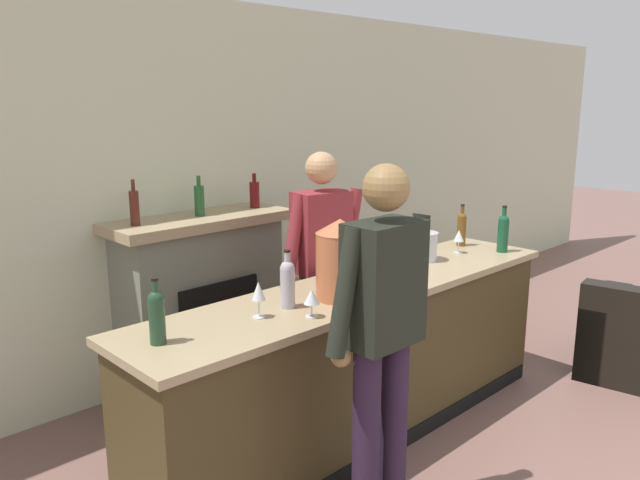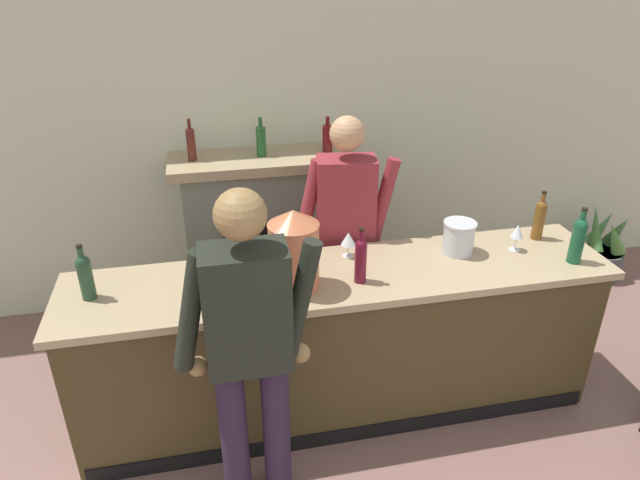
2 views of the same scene
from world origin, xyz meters
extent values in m
cube|color=beige|center=(0.00, 4.25, 1.38)|extent=(12.00, 0.07, 2.75)
cube|color=#42351B|center=(-0.20, 2.71, 0.46)|extent=(3.02, 0.58, 0.93)
cube|color=tan|center=(-0.20, 2.71, 0.95)|extent=(3.09, 0.65, 0.04)
cube|color=black|center=(-0.20, 2.42, 0.05)|extent=(2.95, 0.01, 0.10)
cube|color=gray|center=(-0.50, 4.00, 0.59)|extent=(1.16, 0.44, 1.19)
cube|color=black|center=(-0.50, 3.77, 0.44)|extent=(0.64, 0.02, 0.76)
cube|color=tan|center=(-0.50, 3.98, 1.22)|extent=(1.32, 0.52, 0.07)
cylinder|color=#4E1E16|center=(-0.98, 3.98, 1.37)|extent=(0.06, 0.06, 0.22)
cylinder|color=#4E1E16|center=(-0.98, 3.98, 1.52)|extent=(0.02, 0.02, 0.07)
cylinder|color=#1F5427|center=(-0.49, 3.98, 1.36)|extent=(0.07, 0.07, 0.21)
cylinder|color=#1F5427|center=(-0.49, 3.98, 1.50)|extent=(0.03, 0.03, 0.07)
cylinder|color=#5A1012|center=(-0.01, 3.98, 1.35)|extent=(0.07, 0.07, 0.19)
cylinder|color=#5A1012|center=(-0.01, 3.98, 1.48)|extent=(0.03, 0.03, 0.06)
cube|color=black|center=(1.97, 2.11, 0.28)|extent=(0.92, 0.35, 0.56)
cylinder|color=#424849|center=(2.42, 3.81, 0.12)|extent=(0.33, 0.33, 0.24)
cylinder|color=#332319|center=(2.42, 3.81, 0.23)|extent=(0.30, 0.30, 0.02)
cone|color=#477640|center=(2.52, 3.82, 0.43)|extent=(0.14, 0.26, 0.35)
cone|color=#3E743E|center=(2.42, 3.91, 0.42)|extent=(0.29, 0.14, 0.33)
cone|color=#3E7232|center=(2.31, 3.84, 0.46)|extent=(0.18, 0.30, 0.40)
cone|color=#497A36|center=(2.42, 3.72, 0.42)|extent=(0.24, 0.12, 0.32)
cylinder|color=#291A30|center=(-0.68, 2.06, 0.48)|extent=(0.13, 0.13, 0.96)
cylinder|color=#291A30|center=(-0.88, 2.07, 0.48)|extent=(0.13, 0.13, 0.96)
cube|color=black|center=(-0.78, 2.06, 1.24)|extent=(0.36, 0.22, 0.57)
cylinder|color=black|center=(-0.55, 2.08, 1.24)|extent=(0.20, 0.08, 0.57)
sphere|color=olive|center=(-0.55, 2.10, 0.94)|extent=(0.09, 0.09, 0.09)
cylinder|color=black|center=(-1.01, 2.09, 1.24)|extent=(0.20, 0.08, 0.57)
sphere|color=olive|center=(-1.01, 2.11, 0.94)|extent=(0.09, 0.09, 0.09)
sphere|color=olive|center=(-0.78, 2.06, 1.67)|extent=(0.21, 0.21, 0.21)
cylinder|color=#493D38|center=(-0.16, 3.22, 0.47)|extent=(0.13, 0.13, 0.93)
cube|color=black|center=(-0.17, 3.15, 0.04)|extent=(0.14, 0.25, 0.07)
cylinder|color=#493D38|center=(0.04, 3.19, 0.47)|extent=(0.13, 0.13, 0.93)
cube|color=black|center=(0.03, 3.12, 0.04)|extent=(0.14, 0.25, 0.07)
cube|color=maroon|center=(-0.06, 3.21, 1.20)|extent=(0.39, 0.27, 0.54)
cylinder|color=maroon|center=(-0.29, 3.22, 1.19)|extent=(0.20, 0.08, 0.57)
sphere|color=tan|center=(-0.29, 3.20, 0.89)|extent=(0.09, 0.09, 0.09)
cylinder|color=maroon|center=(0.16, 3.15, 1.19)|extent=(0.20, 0.08, 0.57)
sphere|color=tan|center=(0.16, 3.13, 0.89)|extent=(0.09, 0.09, 0.09)
sphere|color=tan|center=(-0.06, 3.21, 1.62)|extent=(0.21, 0.21, 0.21)
cylinder|color=#C06842|center=(-0.49, 2.62, 1.16)|extent=(0.26, 0.26, 0.37)
cone|color=#C06842|center=(-0.49, 2.62, 1.38)|extent=(0.27, 0.27, 0.08)
cylinder|color=#B29333|center=(-0.49, 2.47, 1.04)|extent=(0.02, 0.04, 0.02)
cylinder|color=silver|center=(0.52, 2.81, 1.07)|extent=(0.18, 0.18, 0.18)
cylinder|color=silver|center=(0.52, 2.81, 1.16)|extent=(0.19, 0.19, 0.01)
cylinder|color=brown|center=(1.08, 2.88, 1.08)|extent=(0.07, 0.07, 0.22)
sphere|color=brown|center=(1.08, 2.88, 1.19)|extent=(0.06, 0.06, 0.06)
cylinder|color=brown|center=(1.08, 2.88, 1.23)|extent=(0.03, 0.03, 0.08)
cylinder|color=black|center=(1.08, 2.88, 1.28)|extent=(0.03, 0.03, 0.01)
cylinder|color=#144C2E|center=(1.13, 2.56, 1.09)|extent=(0.08, 0.08, 0.23)
sphere|color=#144C2E|center=(1.13, 2.56, 1.21)|extent=(0.07, 0.07, 0.07)
cylinder|color=#144C2E|center=(1.13, 2.56, 1.25)|extent=(0.03, 0.03, 0.09)
cylinder|color=black|center=(1.13, 2.56, 1.30)|extent=(0.03, 0.03, 0.01)
cylinder|color=#AFABB7|center=(-0.79, 2.71, 1.08)|extent=(0.08, 0.08, 0.22)
sphere|color=#AFABB7|center=(-0.79, 2.71, 1.19)|extent=(0.08, 0.08, 0.08)
cylinder|color=#AFABB7|center=(-0.79, 2.71, 1.23)|extent=(0.03, 0.03, 0.08)
cylinder|color=black|center=(-0.79, 2.71, 1.28)|extent=(0.03, 0.03, 0.01)
cylinder|color=#214129|center=(-1.54, 2.74, 1.08)|extent=(0.07, 0.07, 0.21)
sphere|color=#214129|center=(-1.54, 2.74, 1.19)|extent=(0.07, 0.07, 0.07)
cylinder|color=#214129|center=(-1.54, 2.74, 1.23)|extent=(0.03, 0.03, 0.08)
cylinder|color=black|center=(-1.54, 2.74, 1.27)|extent=(0.03, 0.03, 0.01)
cylinder|color=#590F21|center=(-0.13, 2.61, 1.08)|extent=(0.06, 0.06, 0.22)
sphere|color=#590F21|center=(-0.13, 2.61, 1.19)|extent=(0.06, 0.06, 0.06)
cylinder|color=#590F21|center=(-0.13, 2.61, 1.24)|extent=(0.03, 0.03, 0.09)
cylinder|color=black|center=(-0.13, 2.61, 1.29)|extent=(0.03, 0.03, 0.01)
cylinder|color=silver|center=(-0.81, 2.51, 0.98)|extent=(0.06, 0.06, 0.01)
cylinder|color=silver|center=(-0.81, 2.51, 1.01)|extent=(0.01, 0.01, 0.07)
cone|color=silver|center=(-0.81, 2.51, 1.08)|extent=(0.08, 0.08, 0.07)
cylinder|color=silver|center=(0.87, 2.76, 0.98)|extent=(0.06, 0.06, 0.01)
cylinder|color=silver|center=(0.87, 2.76, 1.02)|extent=(0.01, 0.01, 0.08)
cone|color=silver|center=(0.87, 2.76, 1.10)|extent=(0.07, 0.07, 0.08)
cylinder|color=silver|center=(-0.12, 2.89, 0.98)|extent=(0.07, 0.07, 0.01)
cylinder|color=silver|center=(-0.12, 2.89, 1.02)|extent=(0.01, 0.01, 0.07)
cone|color=silver|center=(-0.12, 2.89, 1.09)|extent=(0.08, 0.08, 0.08)
cylinder|color=silver|center=(-1.00, 2.69, 0.98)|extent=(0.06, 0.06, 0.01)
cylinder|color=silver|center=(-1.00, 2.69, 1.02)|extent=(0.01, 0.01, 0.09)
cone|color=silver|center=(-1.00, 2.69, 1.12)|extent=(0.07, 0.07, 0.09)
camera|label=1|loc=(-2.85, 0.34, 2.05)|focal=35.00mm
camera|label=2|loc=(-0.89, 0.06, 2.58)|focal=32.00mm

